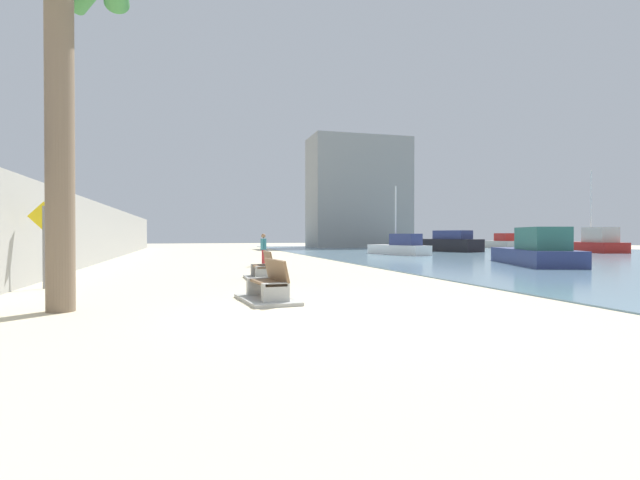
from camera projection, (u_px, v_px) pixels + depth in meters
name	position (u px, v px, depth m)	size (l,w,h in m)	color
ground_plane	(233.00, 262.00, 26.97)	(120.00, 120.00, 0.00)	beige
seawall	(88.00, 233.00, 24.95)	(0.80, 64.00, 3.30)	#9E9E99
water_bay	(581.00, 257.00, 33.34)	(36.00, 68.00, 0.04)	#6B8EA3
palm_tree	(62.00, 14.00, 9.63)	(3.43, 3.54, 8.15)	#7A6651
bench_near	(268.00, 291.00, 11.17)	(1.33, 2.21, 0.98)	#9E9E99
bench_far	(263.00, 272.00, 16.73)	(1.13, 2.12, 0.98)	#9E9E99
person_walking	(263.00, 247.00, 23.83)	(0.26, 0.51, 1.61)	#B22D33
boat_far_right	(400.00, 247.00, 36.21)	(3.00, 5.93, 5.25)	white
boat_far_left	(501.00, 242.00, 54.88)	(1.84, 4.99, 1.68)	beige
boat_outer	(536.00, 251.00, 24.26)	(4.70, 7.68, 1.89)	navy
boat_distant	(444.00, 243.00, 43.82)	(4.72, 7.68, 1.89)	black
boat_nearest	(595.00, 243.00, 41.26)	(3.32, 6.33, 7.15)	red
pedestrian_sign	(44.00, 234.00, 13.74)	(0.85, 0.08, 2.51)	slate
harbor_building	(359.00, 193.00, 58.59)	(12.00, 6.00, 13.33)	gray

